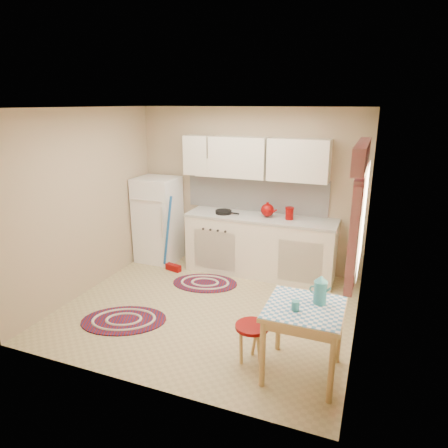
{
  "coord_description": "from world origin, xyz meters",
  "views": [
    {
      "loc": [
        1.87,
        -4.26,
        2.55
      ],
      "look_at": [
        0.11,
        0.25,
        1.08
      ],
      "focal_mm": 32.0,
      "sensor_mm": 36.0,
      "label": 1
    }
  ],
  "objects_px": {
    "table": "(303,341)",
    "stool": "(252,343)",
    "base_cabinets": "(260,247)",
    "fridge": "(158,220)"
  },
  "relations": [
    {
      "from": "base_cabinets",
      "to": "table",
      "type": "height_order",
      "value": "base_cabinets"
    },
    {
      "from": "fridge",
      "to": "stool",
      "type": "xyz_separation_m",
      "value": [
        2.3,
        -2.12,
        -0.49
      ]
    },
    {
      "from": "base_cabinets",
      "to": "fridge",
      "type": "bearing_deg",
      "value": -178.36
    },
    {
      "from": "fridge",
      "to": "base_cabinets",
      "type": "height_order",
      "value": "fridge"
    },
    {
      "from": "stool",
      "to": "fridge",
      "type": "bearing_deg",
      "value": 137.28
    },
    {
      "from": "stool",
      "to": "table",
      "type": "bearing_deg",
      "value": -0.27
    },
    {
      "from": "table",
      "to": "stool",
      "type": "xyz_separation_m",
      "value": [
        -0.51,
        0.0,
        -0.15
      ]
    },
    {
      "from": "fridge",
      "to": "stool",
      "type": "distance_m",
      "value": 3.17
    },
    {
      "from": "fridge",
      "to": "stool",
      "type": "height_order",
      "value": "fridge"
    },
    {
      "from": "table",
      "to": "stool",
      "type": "distance_m",
      "value": 0.53
    }
  ]
}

